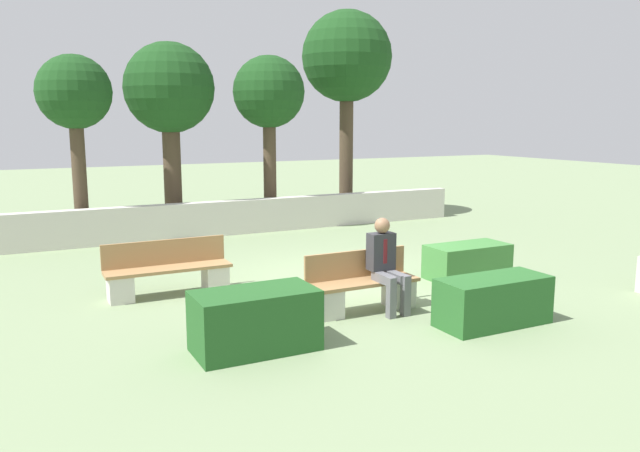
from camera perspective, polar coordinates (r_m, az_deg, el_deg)
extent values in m
plane|color=gray|center=(10.74, 1.97, -5.07)|extent=(60.00, 60.00, 0.00)
cube|color=beige|center=(15.29, -7.37, 0.84)|extent=(12.20, 0.30, 0.82)
cube|color=#A37A4C|center=(9.00, 4.06, -5.18)|extent=(1.66, 0.44, 0.05)
cube|color=#A37A4C|center=(9.15, 3.29, -3.48)|extent=(1.66, 0.04, 0.40)
cube|color=beige|center=(8.78, 0.65, -7.07)|extent=(0.36, 0.40, 0.40)
cube|color=beige|center=(9.37, 7.21, -6.07)|extent=(0.36, 0.40, 0.40)
cube|color=#A37A4C|center=(10.07, -13.65, -3.84)|extent=(1.95, 0.44, 0.05)
cube|color=#A37A4C|center=(10.25, -14.02, -2.33)|extent=(1.95, 0.04, 0.40)
cube|color=beige|center=(9.99, -17.79, -5.48)|extent=(0.36, 0.40, 0.40)
cube|color=beige|center=(10.31, -9.55, -4.68)|extent=(0.36, 0.40, 0.40)
cube|color=slate|center=(8.91, 5.85, -4.77)|extent=(0.14, 0.46, 0.13)
cube|color=slate|center=(9.01, 6.93, -4.62)|extent=(0.14, 0.46, 0.13)
cube|color=slate|center=(8.77, 6.53, -6.54)|extent=(0.11, 0.11, 0.58)
cube|color=slate|center=(8.90, 7.83, -6.33)|extent=(0.11, 0.11, 0.58)
cube|color=#333338|center=(9.08, 5.60, -2.32)|extent=(0.38, 0.22, 0.54)
sphere|color=#936B4C|center=(8.99, 5.71, 0.04)|extent=(0.22, 0.22, 0.22)
cube|color=maroon|center=(8.98, 6.00, -2.33)|extent=(0.06, 0.01, 0.35)
cube|color=#3D7A38|center=(11.21, 13.32, -3.15)|extent=(1.45, 0.71, 0.59)
cube|color=#235623|center=(7.56, -5.96, -8.59)|extent=(1.46, 0.77, 0.74)
cube|color=#286028|center=(8.76, 15.54, -6.63)|extent=(1.55, 0.67, 0.65)
cylinder|color=#473828|center=(14.97, -21.12, 4.09)|extent=(0.31, 0.31, 2.90)
sphere|color=#194219|center=(14.93, -21.57, 11.34)|extent=(1.62, 1.62, 1.62)
cylinder|color=#473828|center=(15.74, -13.33, 4.73)|extent=(0.43, 0.43, 2.91)
sphere|color=#194219|center=(15.71, -13.63, 12.19)|extent=(2.16, 2.16, 2.16)
cylinder|color=#473828|center=(16.08, -4.61, 5.12)|extent=(0.33, 0.33, 2.94)
sphere|color=#194219|center=(16.04, -4.70, 12.14)|extent=(1.81, 1.81, 1.81)
cylinder|color=#473828|center=(17.92, 2.41, 6.97)|extent=(0.39, 0.39, 3.80)
sphere|color=#194219|center=(17.99, 2.47, 15.25)|extent=(2.52, 2.52, 2.52)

